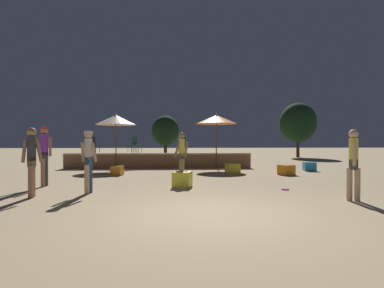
% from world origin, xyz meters
% --- Properties ---
extents(ground_plane, '(120.00, 120.00, 0.00)m').
position_xyz_m(ground_plane, '(0.00, 0.00, 0.00)').
color(ground_plane, tan).
extents(wooden_deck, '(9.81, 2.40, 0.80)m').
position_xyz_m(wooden_deck, '(-1.49, 11.18, 0.36)').
color(wooden_deck, olive).
rests_on(wooden_deck, ground).
extents(patio_umbrella_0, '(2.15, 2.15, 2.89)m').
position_xyz_m(patio_umbrella_0, '(1.54, 9.87, 2.58)').
color(patio_umbrella_0, brown).
rests_on(patio_umbrella_0, ground).
extents(patio_umbrella_1, '(2.06, 2.06, 2.85)m').
position_xyz_m(patio_umbrella_1, '(-3.67, 9.83, 2.52)').
color(patio_umbrella_1, brown).
rests_on(patio_umbrella_1, ground).
extents(cube_seat_0, '(0.66, 0.66, 0.47)m').
position_xyz_m(cube_seat_0, '(-0.45, 3.57, 0.23)').
color(cube_seat_0, yellow).
rests_on(cube_seat_0, ground).
extents(cube_seat_1, '(0.61, 0.61, 0.42)m').
position_xyz_m(cube_seat_1, '(5.83, 8.24, 0.21)').
color(cube_seat_1, '#2D9EDB').
rests_on(cube_seat_1, ground).
extents(cube_seat_2, '(0.53, 0.53, 0.39)m').
position_xyz_m(cube_seat_2, '(-3.08, 6.94, 0.19)').
color(cube_seat_2, orange).
rests_on(cube_seat_2, ground).
extents(cube_seat_3, '(0.70, 0.70, 0.42)m').
position_xyz_m(cube_seat_3, '(4.07, 6.64, 0.21)').
color(cube_seat_3, orange).
rests_on(cube_seat_3, ground).
extents(cube_seat_4, '(0.63, 0.63, 0.43)m').
position_xyz_m(cube_seat_4, '(1.89, 7.31, 0.22)').
color(cube_seat_4, yellow).
rests_on(cube_seat_4, ground).
extents(person_0, '(0.51, 0.30, 1.77)m').
position_xyz_m(person_0, '(-4.29, 1.99, 0.97)').
color(person_0, '#997051').
rests_on(person_0, ground).
extents(person_1, '(0.54, 0.29, 1.73)m').
position_xyz_m(person_1, '(-0.43, 4.72, 0.94)').
color(person_1, '#997051').
rests_on(person_1, ground).
extents(person_2, '(0.51, 0.31, 1.89)m').
position_xyz_m(person_2, '(-4.79, 3.91, 1.10)').
color(person_2, '#997051').
rests_on(person_2, ground).
extents(person_3, '(0.28, 0.45, 1.70)m').
position_xyz_m(person_3, '(3.54, 1.06, 0.92)').
color(person_3, tan).
rests_on(person_3, ground).
extents(person_4, '(0.50, 0.29, 1.71)m').
position_xyz_m(person_4, '(-3.05, 2.56, 0.96)').
color(person_4, tan).
rests_on(person_4, ground).
extents(bistro_chair_0, '(0.46, 0.46, 0.90)m').
position_xyz_m(bistro_chair_0, '(-5.11, 11.15, 1.35)').
color(bistro_chair_0, '#2D3338').
rests_on(bistro_chair_0, wooden_deck).
extents(bistro_chair_1, '(0.46, 0.46, 0.90)m').
position_xyz_m(bistro_chair_1, '(-2.74, 10.64, 1.35)').
color(bistro_chair_1, '#1E4C47').
rests_on(bistro_chair_1, wooden_deck).
extents(bistro_chair_2, '(0.44, 0.44, 0.90)m').
position_xyz_m(bistro_chair_2, '(-0.20, 11.55, 1.35)').
color(bistro_chair_2, '#1E4C47').
rests_on(bistro_chair_2, wooden_deck).
extents(bistro_chair_3, '(0.48, 0.48, 0.90)m').
position_xyz_m(bistro_chair_3, '(-3.09, 11.91, 1.35)').
color(bistro_chair_3, '#1E4C47').
rests_on(bistro_chair_3, wooden_deck).
extents(frisbee_disc, '(0.22, 0.22, 0.03)m').
position_xyz_m(frisbee_disc, '(2.54, 2.78, 0.02)').
color(frisbee_disc, '#E54C99').
rests_on(frisbee_disc, ground).
extents(background_tree_0, '(2.40, 2.40, 3.68)m').
position_xyz_m(background_tree_0, '(-1.41, 20.57, 2.35)').
color(background_tree_0, '#3D2B1C').
rests_on(background_tree_0, ground).
extents(background_tree_1, '(3.22, 3.22, 4.86)m').
position_xyz_m(background_tree_1, '(10.41, 20.31, 3.09)').
color(background_tree_1, '#3D2B1C').
rests_on(background_tree_1, ground).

